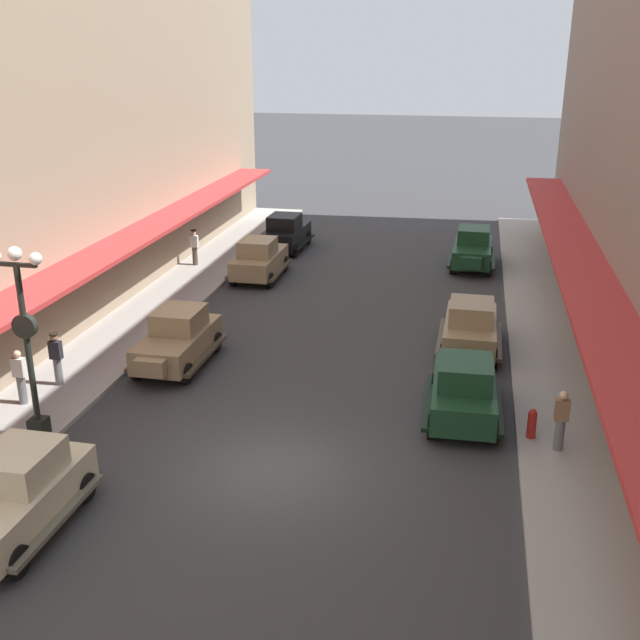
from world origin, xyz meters
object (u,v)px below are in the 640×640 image
at_px(pedestrian_2, 20,377).
at_px(parked_car_0, 471,325).
at_px(parked_car_1, 473,247).
at_px(parked_car_2, 464,388).
at_px(fire_hydrant, 532,423).
at_px(parked_car_5, 17,492).
at_px(parked_car_6, 259,258).
at_px(pedestrian_3, 57,358).
at_px(parked_car_3, 286,232).
at_px(pedestrian_0, 194,247).
at_px(parked_car_4, 178,337).
at_px(pedestrian_1, 561,420).
at_px(lamp_post_with_clock, 26,336).

bearing_deg(pedestrian_2, parked_car_0, 29.09).
relative_size(parked_car_1, parked_car_2, 1.00).
xyz_separation_m(parked_car_1, fire_hydrant, (1.77, -16.77, -0.38)).
relative_size(parked_car_2, parked_car_5, 1.00).
height_order(parked_car_2, parked_car_5, same).
bearing_deg(parked_car_6, pedestrian_3, -102.69).
height_order(parked_car_3, fire_hydrant, parked_car_3).
relative_size(parked_car_1, pedestrian_0, 2.57).
distance_m(parked_car_3, parked_car_4, 15.07).
relative_size(parked_car_4, parked_car_5, 1.00).
bearing_deg(parked_car_3, parked_car_5, -89.72).
bearing_deg(pedestrian_0, fire_hydrant, -44.03).
relative_size(parked_car_3, pedestrian_3, 2.57).
height_order(parked_car_1, parked_car_2, same).
distance_m(parked_car_2, pedestrian_3, 12.10).
xyz_separation_m(parked_car_3, pedestrian_0, (-3.37, -4.11, 0.07)).
xyz_separation_m(parked_car_4, pedestrian_1, (11.68, -3.60, 0.05)).
bearing_deg(parked_car_3, pedestrian_0, -129.31).
relative_size(parked_car_2, fire_hydrant, 5.23).
distance_m(parked_car_1, pedestrian_0, 13.04).
bearing_deg(parked_car_6, lamp_post_with_clock, -96.10).
height_order(parked_car_0, parked_car_3, same).
xyz_separation_m(parked_car_1, pedestrian_0, (-12.74, -2.74, 0.07)).
distance_m(parked_car_1, parked_car_3, 9.48).
xyz_separation_m(parked_car_1, parked_car_3, (-9.38, 1.37, 0.00)).
height_order(fire_hydrant, pedestrian_2, pedestrian_2).
height_order(fire_hydrant, pedestrian_1, pedestrian_1).
xyz_separation_m(pedestrian_2, pedestrian_3, (0.35, 1.39, 0.02)).
bearing_deg(parked_car_1, lamp_post_with_clock, -119.68).
distance_m(parked_car_5, parked_car_6, 19.17).
xyz_separation_m(parked_car_3, pedestrian_3, (-2.76, -17.59, 0.07)).
relative_size(parked_car_1, fire_hydrant, 5.23).
xyz_separation_m(fire_hydrant, pedestrian_2, (-14.25, -0.84, 0.43)).
distance_m(parked_car_4, parked_car_5, 9.23).
bearing_deg(fire_hydrant, pedestrian_1, -39.35).
height_order(parked_car_1, lamp_post_with_clock, lamp_post_with_clock).
height_order(parked_car_1, parked_car_6, same).
bearing_deg(pedestrian_2, parked_car_6, 77.17).
height_order(parked_car_2, lamp_post_with_clock, lamp_post_with_clock).
bearing_deg(lamp_post_with_clock, parked_car_1, 60.32).
xyz_separation_m(pedestrian_1, pedestrian_2, (-14.89, -0.31, 0.00)).
relative_size(parked_car_1, parked_car_5, 1.00).
bearing_deg(pedestrian_3, pedestrian_0, 92.61).
distance_m(lamp_post_with_clock, pedestrian_3, 3.81).
xyz_separation_m(parked_car_6, lamp_post_with_clock, (-1.66, -15.51, 2.04)).
xyz_separation_m(parked_car_6, pedestrian_0, (-3.42, 1.01, 0.07)).
relative_size(parked_car_6, pedestrian_0, 2.55).
distance_m(fire_hydrant, pedestrian_2, 14.28).
distance_m(parked_car_3, pedestrian_0, 5.32).
xyz_separation_m(lamp_post_with_clock, pedestrian_2, (-1.50, 1.66, -2.00)).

